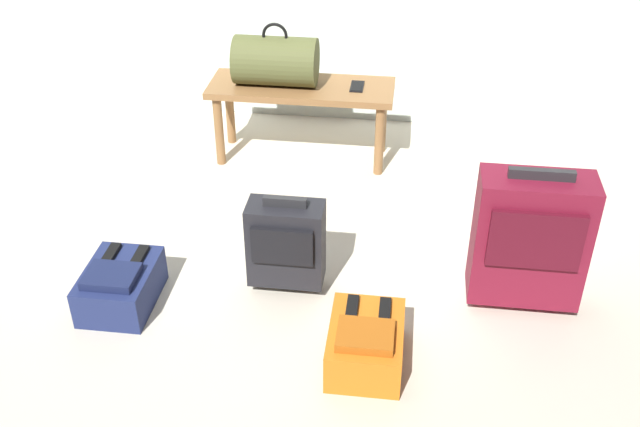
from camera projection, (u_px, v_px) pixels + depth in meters
ground_plane at (240, 261)px, 3.41m from camera, size 6.60×6.60×0.00m
bench at (301, 97)px, 4.04m from camera, size 1.00×0.36×0.44m
duffel_bag_olive at (275, 61)px, 3.94m from camera, size 0.44×0.26×0.34m
cell_phone at (357, 86)px, 3.98m from camera, size 0.07×0.14×0.01m
suitcase_upright_burgundy at (530, 239)px, 2.98m from camera, size 0.45×0.23×0.65m
suitcase_small_charcoal at (286, 243)px, 3.12m from camera, size 0.32×0.19×0.46m
backpack_navy at (120, 285)px, 3.11m from camera, size 0.28×0.38×0.21m
backpack_orange at (366, 343)px, 2.82m from camera, size 0.28×0.38×0.21m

